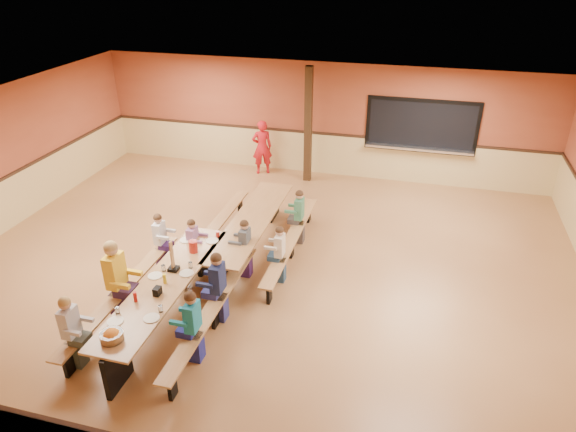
# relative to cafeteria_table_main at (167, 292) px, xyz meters

# --- Properties ---
(ground) EXTENTS (12.00, 12.00, 0.00)m
(ground) POSITION_rel_cafeteria_table_main_xyz_m (1.13, 1.86, -0.53)
(ground) COLOR brown
(ground) RESTS_ON ground
(room_envelope) EXTENTS (12.04, 10.04, 3.02)m
(room_envelope) POSITION_rel_cafeteria_table_main_xyz_m (1.13, 1.86, 0.16)
(room_envelope) COLOR brown
(room_envelope) RESTS_ON ground
(kitchen_pass_through) EXTENTS (2.78, 0.28, 1.38)m
(kitchen_pass_through) POSITION_rel_cafeteria_table_main_xyz_m (3.73, 6.82, 0.96)
(kitchen_pass_through) COLOR black
(kitchen_pass_through) RESTS_ON ground
(structural_post) EXTENTS (0.18, 0.18, 3.00)m
(structural_post) POSITION_rel_cafeteria_table_main_xyz_m (0.93, 6.26, 0.97)
(structural_post) COLOR black
(structural_post) RESTS_ON ground
(cafeteria_table_main) EXTENTS (1.91, 3.70, 0.74)m
(cafeteria_table_main) POSITION_rel_cafeteria_table_main_xyz_m (0.00, 0.00, 0.00)
(cafeteria_table_main) COLOR #A27040
(cafeteria_table_main) RESTS_ON ground
(cafeteria_table_second) EXTENTS (1.91, 3.70, 0.74)m
(cafeteria_table_second) POSITION_rel_cafeteria_table_main_xyz_m (0.67, 2.41, 0.00)
(cafeteria_table_second) COLOR #A27040
(cafeteria_table_second) RESTS_ON ground
(seated_child_white_left) EXTENTS (0.37, 0.30, 1.21)m
(seated_child_white_left) POSITION_rel_cafeteria_table_main_xyz_m (-0.83, -1.33, 0.08)
(seated_child_white_left) COLOR silver
(seated_child_white_left) RESTS_ON ground
(seated_adult_yellow) EXTENTS (0.47, 0.38, 1.41)m
(seated_adult_yellow) POSITION_rel_cafeteria_table_main_xyz_m (-0.83, -0.12, 0.18)
(seated_adult_yellow) COLOR yellow
(seated_adult_yellow) RESTS_ON ground
(seated_child_grey_left) EXTENTS (0.34, 0.28, 1.15)m
(seated_child_grey_left) POSITION_rel_cafeteria_table_main_xyz_m (-0.83, 1.39, 0.05)
(seated_child_grey_left) COLOR white
(seated_child_grey_left) RESTS_ON ground
(seated_child_teal_right) EXTENTS (0.37, 0.30, 1.21)m
(seated_child_teal_right) POSITION_rel_cafeteria_table_main_xyz_m (0.83, -0.77, 0.08)
(seated_child_teal_right) COLOR teal
(seated_child_teal_right) RESTS_ON ground
(seated_child_navy_right) EXTENTS (0.39, 0.32, 1.26)m
(seated_child_navy_right) POSITION_rel_cafeteria_table_main_xyz_m (0.83, 0.21, 0.10)
(seated_child_navy_right) COLOR #1A234C
(seated_child_navy_right) RESTS_ON ground
(seated_child_char_right) EXTENTS (0.35, 0.28, 1.16)m
(seated_child_char_right) POSITION_rel_cafeteria_table_main_xyz_m (0.83, 1.55, 0.05)
(seated_child_char_right) COLOR #484C52
(seated_child_char_right) RESTS_ON ground
(seated_child_purple_sec) EXTENTS (0.32, 0.26, 1.11)m
(seated_child_purple_sec) POSITION_rel_cafeteria_table_main_xyz_m (-0.16, 1.41, 0.03)
(seated_child_purple_sec) COLOR #946497
(seated_child_purple_sec) RESTS_ON ground
(seated_child_green_sec) EXTENTS (0.35, 0.29, 1.17)m
(seated_child_green_sec) POSITION_rel_cafeteria_table_main_xyz_m (1.49, 3.02, 0.06)
(seated_child_green_sec) COLOR #3C7955
(seated_child_green_sec) RESTS_ON ground
(seated_child_tan_sec) EXTENTS (0.33, 0.27, 1.12)m
(seated_child_tan_sec) POSITION_rel_cafeteria_table_main_xyz_m (1.49, 1.55, 0.04)
(seated_child_tan_sec) COLOR beige
(seated_child_tan_sec) RESTS_ON ground
(standing_woman) EXTENTS (0.65, 0.57, 1.49)m
(standing_woman) POSITION_rel_cafeteria_table_main_xyz_m (-0.38, 6.41, 0.22)
(standing_woman) COLOR red
(standing_woman) RESTS_ON ground
(punch_pitcher) EXTENTS (0.16, 0.16, 0.22)m
(punch_pitcher) POSITION_rel_cafeteria_table_main_xyz_m (0.06, 0.97, 0.32)
(punch_pitcher) COLOR #B12117
(punch_pitcher) RESTS_ON cafeteria_table_main
(chip_bowl) EXTENTS (0.32, 0.32, 0.15)m
(chip_bowl) POSITION_rel_cafeteria_table_main_xyz_m (-0.06, -1.46, 0.29)
(chip_bowl) COLOR orange
(chip_bowl) RESTS_ON cafeteria_table_main
(napkin_dispenser) EXTENTS (0.10, 0.14, 0.13)m
(napkin_dispenser) POSITION_rel_cafeteria_table_main_xyz_m (0.05, -0.35, 0.28)
(napkin_dispenser) COLOR black
(napkin_dispenser) RESTS_ON cafeteria_table_main
(condiment_mustard) EXTENTS (0.06, 0.06, 0.17)m
(condiment_mustard) POSITION_rel_cafeteria_table_main_xyz_m (0.02, -0.04, 0.30)
(condiment_mustard) COLOR yellow
(condiment_mustard) RESTS_ON cafeteria_table_main
(condiment_ketchup) EXTENTS (0.06, 0.06, 0.17)m
(condiment_ketchup) POSITION_rel_cafeteria_table_main_xyz_m (-0.19, -0.59, 0.30)
(condiment_ketchup) COLOR #B2140F
(condiment_ketchup) RESTS_ON cafeteria_table_main
(table_paddle) EXTENTS (0.16, 0.16, 0.56)m
(table_paddle) POSITION_rel_cafeteria_table_main_xyz_m (-0.02, 0.34, 0.35)
(table_paddle) COLOR black
(table_paddle) RESTS_ON cafeteria_table_main
(place_settings) EXTENTS (0.65, 3.30, 0.11)m
(place_settings) POSITION_rel_cafeteria_table_main_xyz_m (0.00, -0.00, 0.27)
(place_settings) COLOR beige
(place_settings) RESTS_ON cafeteria_table_main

